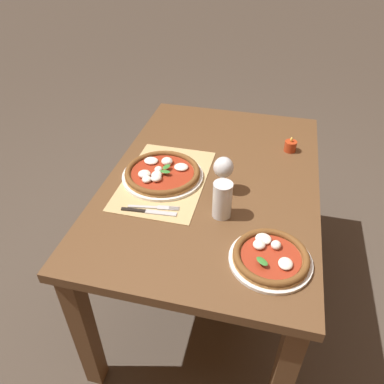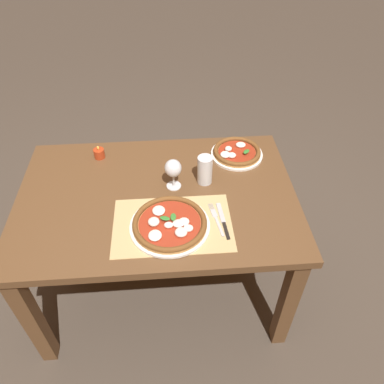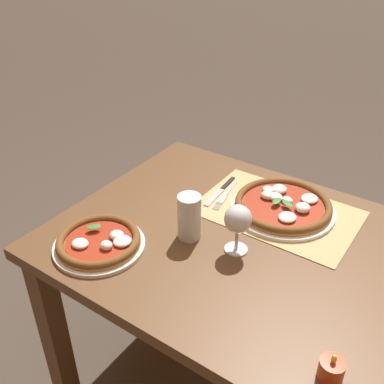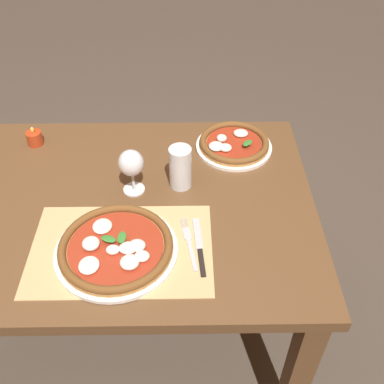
# 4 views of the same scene
# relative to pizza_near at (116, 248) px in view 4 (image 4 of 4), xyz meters

# --- Properties ---
(ground_plane) EXTENTS (24.00, 24.00, 0.00)m
(ground_plane) POSITION_rel_pizza_near_xyz_m (-0.06, 0.21, -0.76)
(ground_plane) COLOR #473D33
(dining_table) EXTENTS (1.31, 0.88, 0.74)m
(dining_table) POSITION_rel_pizza_near_xyz_m (-0.06, 0.21, -0.13)
(dining_table) COLOR brown
(dining_table) RESTS_ON ground
(paper_placemat) EXTENTS (0.51, 0.34, 0.00)m
(paper_placemat) POSITION_rel_pizza_near_xyz_m (0.01, 0.01, -0.02)
(paper_placemat) COLOR tan
(paper_placemat) RESTS_ON dining_table
(pizza_near) EXTENTS (0.34, 0.34, 0.05)m
(pizza_near) POSITION_rel_pizza_near_xyz_m (0.00, 0.00, 0.00)
(pizza_near) COLOR white
(pizza_near) RESTS_ON paper_placemat
(pizza_far) EXTENTS (0.27, 0.27, 0.05)m
(pizza_far) POSITION_rel_pizza_near_xyz_m (0.37, 0.48, -0.00)
(pizza_far) COLOR white
(pizza_far) RESTS_ON dining_table
(wine_glass) EXTENTS (0.08, 0.08, 0.16)m
(wine_glass) POSITION_rel_pizza_near_xyz_m (0.03, 0.26, 0.08)
(wine_glass) COLOR silver
(wine_glass) RESTS_ON dining_table
(pint_glass) EXTENTS (0.07, 0.07, 0.15)m
(pint_glass) POSITION_rel_pizza_near_xyz_m (0.18, 0.29, 0.05)
(pint_glass) COLOR silver
(pint_glass) RESTS_ON dining_table
(fork) EXTENTS (0.05, 0.20, 0.00)m
(fork) POSITION_rel_pizza_near_xyz_m (0.20, 0.03, -0.02)
(fork) COLOR #B7B7BC
(fork) RESTS_ON paper_placemat
(knife) EXTENTS (0.03, 0.22, 0.01)m
(knife) POSITION_rel_pizza_near_xyz_m (0.23, 0.02, -0.02)
(knife) COLOR black
(knife) RESTS_ON paper_placemat
(votive_candle) EXTENTS (0.06, 0.06, 0.07)m
(votive_candle) POSITION_rel_pizza_near_xyz_m (-0.35, 0.52, 0.00)
(votive_candle) COLOR #B23819
(votive_candle) RESTS_ON dining_table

